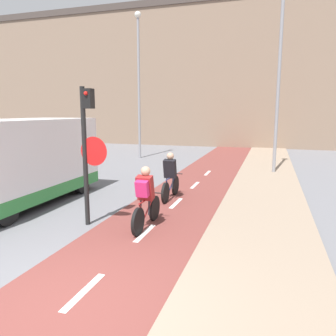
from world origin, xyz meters
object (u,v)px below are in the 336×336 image
street_lamp_far (139,73)px  cyclist_far (170,178)px  van (20,163)px  cyclist_near (146,199)px  street_lamp_sidewalk (280,55)px  traffic_light_pole (87,141)px

street_lamp_far → cyclist_far: bearing=-62.0°
street_lamp_far → van: (0.41, -10.03, -3.61)m
cyclist_near → street_lamp_sidewalk: bearing=70.6°
cyclist_far → street_lamp_sidewalk: bearing=61.0°
street_lamp_sidewalk → cyclist_near: street_lamp_sidewalk is taller
street_lamp_far → cyclist_far: size_ratio=4.79×
cyclist_far → van: size_ratio=0.33×
street_lamp_sidewalk → van: street_lamp_sidewalk is taller
traffic_light_pole → street_lamp_far: size_ratio=0.40×
street_lamp_far → cyclist_near: bearing=-67.1°
traffic_light_pole → street_lamp_far: street_lamp_far is taller
traffic_light_pole → cyclist_near: 1.87m
street_lamp_far → cyclist_near: street_lamp_far is taller
street_lamp_far → cyclist_far: 10.21m
van → street_lamp_sidewalk: bearing=46.2°
traffic_light_pole → street_lamp_sidewalk: 9.79m
traffic_light_pole → street_lamp_sidewalk: size_ratio=0.39×
traffic_light_pole → street_lamp_far: 11.84m
traffic_light_pole → cyclist_far: 3.30m
traffic_light_pole → van: 3.10m
cyclist_far → van: (-3.96, -1.80, 0.55)m
street_lamp_far → cyclist_far: street_lamp_far is taller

